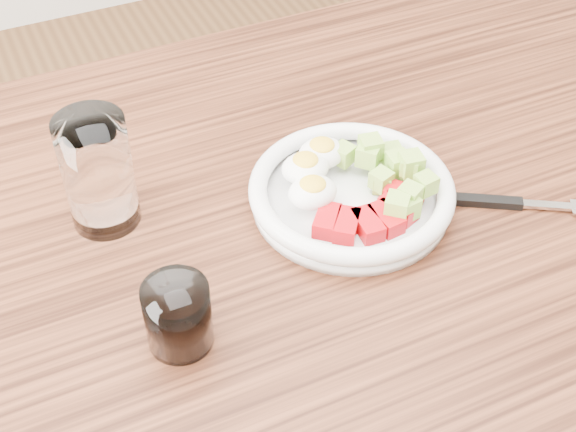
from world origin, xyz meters
name	(u,v)px	position (x,y,z in m)	size (l,w,h in m)	color
dining_table	(299,297)	(0.00, 0.00, 0.67)	(1.50, 0.90, 0.77)	brown
bowl	(351,190)	(0.08, 0.03, 0.79)	(0.24, 0.24, 0.06)	white
fork	(503,202)	(0.24, -0.05, 0.77)	(0.19, 0.12, 0.01)	black
water_glass	(98,172)	(-0.19, 0.12, 0.84)	(0.08, 0.08, 0.14)	white
coffee_glass	(178,316)	(-0.17, -0.08, 0.81)	(0.07, 0.07, 0.07)	white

